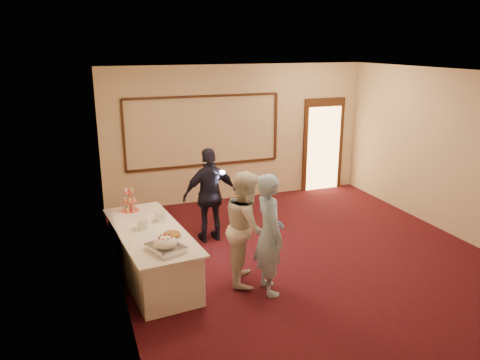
% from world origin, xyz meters
% --- Properties ---
extents(floor, '(7.00, 7.00, 0.00)m').
position_xyz_m(floor, '(0.00, 0.00, 0.00)').
color(floor, black).
rests_on(floor, ground).
extents(room_walls, '(6.04, 7.04, 3.02)m').
position_xyz_m(room_walls, '(0.00, 0.00, 2.03)').
color(room_walls, beige).
rests_on(room_walls, floor).
extents(wall_molding, '(3.45, 0.04, 1.55)m').
position_xyz_m(wall_molding, '(-0.80, 3.47, 1.60)').
color(wall_molding, '#331C0F').
rests_on(wall_molding, room_walls).
extents(doorway, '(1.05, 0.07, 2.20)m').
position_xyz_m(doorway, '(2.15, 3.45, 1.08)').
color(doorway, '#331C0F').
rests_on(doorway, floor).
extents(buffet_table, '(1.18, 2.50, 0.77)m').
position_xyz_m(buffet_table, '(-2.53, 0.32, 0.39)').
color(buffet_table, white).
rests_on(buffet_table, floor).
extents(pavlova_tray, '(0.53, 0.59, 0.20)m').
position_xyz_m(pavlova_tray, '(-2.45, -0.47, 0.85)').
color(pavlova_tray, '#B4B8BB').
rests_on(pavlova_tray, buffet_table).
extents(cupcake_stand, '(0.29, 0.29, 0.43)m').
position_xyz_m(cupcake_stand, '(-2.70, 1.27, 0.92)').
color(cupcake_stand, '#E94847').
rests_on(cupcake_stand, buffet_table).
extents(plate_stack_a, '(0.18, 0.18, 0.15)m').
position_xyz_m(plate_stack_a, '(-2.62, 0.40, 0.85)').
color(plate_stack_a, white).
rests_on(plate_stack_a, buffet_table).
extents(plate_stack_b, '(0.18, 0.18, 0.15)m').
position_xyz_m(plate_stack_b, '(-2.31, 0.63, 0.84)').
color(plate_stack_b, white).
rests_on(plate_stack_b, buffet_table).
extents(tart, '(0.28, 0.28, 0.06)m').
position_xyz_m(tart, '(-2.28, -0.05, 0.80)').
color(tart, white).
rests_on(tart, buffet_table).
extents(man, '(0.46, 0.66, 1.75)m').
position_xyz_m(man, '(-1.03, -0.66, 0.88)').
color(man, '#9AC4E9').
rests_on(man, floor).
extents(woman, '(0.87, 0.99, 1.69)m').
position_xyz_m(woman, '(-1.21, -0.25, 0.84)').
color(woman, silver).
rests_on(woman, floor).
extents(guest, '(1.01, 0.44, 1.70)m').
position_xyz_m(guest, '(-1.29, 1.36, 0.85)').
color(guest, black).
rests_on(guest, floor).
extents(camera_flash, '(0.07, 0.05, 0.05)m').
position_xyz_m(camera_flash, '(-1.10, 1.25, 1.28)').
color(camera_flash, white).
rests_on(camera_flash, guest).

